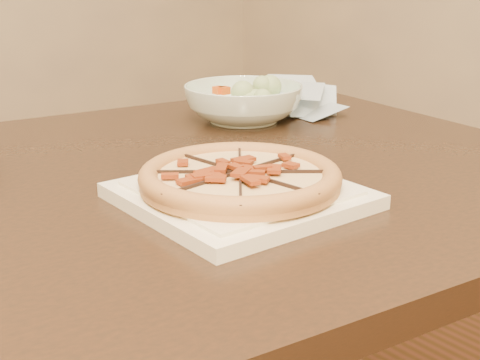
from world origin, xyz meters
The scene contains 6 objects.
dining_table centered at (0.11, 0.01, 0.65)m, with size 1.53×1.09×0.75m.
plate centered at (0.22, -0.17, 0.76)m, with size 0.27×0.27×0.02m.
pizza centered at (0.22, -0.17, 0.78)m, with size 0.25×0.25×0.03m.
salad_bowl centered at (0.51, 0.18, 0.78)m, with size 0.22×0.22×0.07m, color white.
salad centered at (0.51, 0.18, 0.84)m, with size 0.08×0.12×0.04m.
cling_film centered at (0.65, 0.15, 0.78)m, with size 0.16×0.13×0.05m, color silver, non-canonical shape.
Camera 1 is at (-0.28, -0.79, 1.04)m, focal length 50.00 mm.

